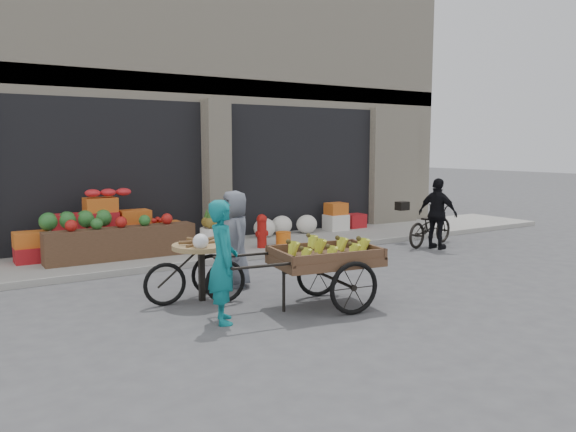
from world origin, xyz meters
TOP-DOWN VIEW (x-y plane):
  - ground at (0.00, 0.00)m, footprint 80.00×80.00m
  - sidewalk at (0.00, 4.10)m, footprint 18.00×2.20m
  - building at (0.00, 8.03)m, footprint 14.00×6.45m
  - fruit_display at (-2.48, 4.38)m, footprint 3.10×1.12m
  - pineapple_bin at (-0.75, 3.60)m, footprint 0.52×0.52m
  - fire_hydrant at (0.35, 3.55)m, footprint 0.22×0.22m
  - orange_bucket at (0.85, 3.50)m, footprint 0.32×0.32m
  - right_bay_goods at (2.61, 4.70)m, footprint 3.35×0.60m
  - seated_person at (-0.35, 4.20)m, footprint 0.51×0.43m
  - banana_cart at (-0.92, -0.36)m, footprint 2.57×1.33m
  - vendor_woman at (-2.39, -0.26)m, footprint 0.54×0.67m
  - tricycle_cart at (-2.22, 0.83)m, footprint 1.44×0.88m
  - vendor_grey at (-1.41, 1.34)m, footprint 0.59×0.82m
  - bicycle at (4.05, 2.33)m, footprint 1.81×0.98m
  - cyclist at (3.85, 1.93)m, footprint 0.58×0.98m

SIDE VIEW (x-z plane):
  - ground at x=0.00m, z-range 0.00..0.00m
  - sidewalk at x=0.00m, z-range 0.00..0.12m
  - orange_bucket at x=0.85m, z-range 0.12..0.42m
  - pineapple_bin at x=-0.75m, z-range 0.12..0.62m
  - right_bay_goods at x=2.61m, z-range 0.06..0.76m
  - bicycle at x=4.05m, z-range 0.00..0.90m
  - fire_hydrant at x=0.35m, z-range 0.15..0.86m
  - tricycle_cart at x=-2.22m, z-range 0.09..1.04m
  - seated_person at x=-0.35m, z-range 0.12..1.05m
  - fruit_display at x=-2.48m, z-range 0.05..1.29m
  - banana_cart at x=-0.92m, z-range 0.23..1.26m
  - vendor_grey at x=-1.41m, z-range 0.00..1.55m
  - cyclist at x=3.85m, z-range 0.00..1.56m
  - vendor_woman at x=-2.39m, z-range 0.00..1.58m
  - building at x=0.00m, z-range -0.13..6.87m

